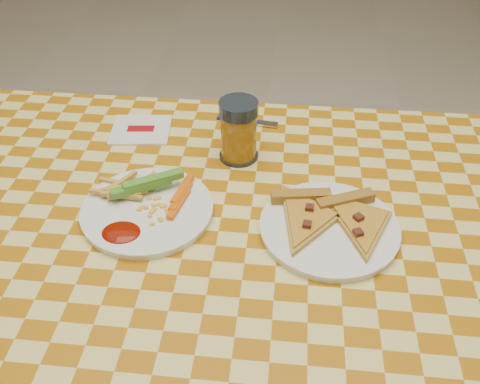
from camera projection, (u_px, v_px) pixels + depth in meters
The scene contains 8 objects.
table at pixel (220, 261), 0.97m from camera, with size 1.28×0.88×0.76m.
plate_left at pixel (147, 211), 0.95m from camera, with size 0.23×0.23×0.01m, color white.
plate_right at pixel (329, 229), 0.91m from camera, with size 0.23×0.23×0.01m, color white.
fries_veggies at pixel (144, 198), 0.95m from camera, with size 0.20×0.19×0.04m.
pizza_slices at pixel (331, 217), 0.92m from camera, with size 0.27×0.24×0.02m.
drink_glass at pixel (239, 131), 1.05m from camera, with size 0.08×0.08×0.13m.
napkin at pixel (141, 130), 1.16m from camera, with size 0.14×0.13×0.01m.
fork at pixel (248, 121), 1.18m from camera, with size 0.14×0.03×0.01m.
Camera 1 is at (0.11, -0.66, 1.39)m, focal length 40.00 mm.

